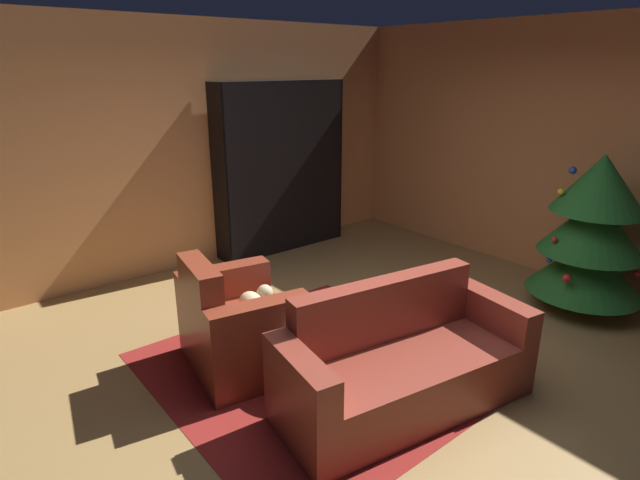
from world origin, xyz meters
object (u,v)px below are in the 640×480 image
at_px(coffee_table, 323,331).
at_px(book_stack_on_table, 324,321).
at_px(bookshelf_unit, 288,168).
at_px(couch_red, 402,366).
at_px(decorated_tree, 592,232).
at_px(bottle_on_table, 299,312).
at_px(armchair_red, 238,327).

bearing_deg(coffee_table, book_stack_on_table, -36.11).
xyz_separation_m(bookshelf_unit, coffee_table, (2.59, -1.55, -0.67)).
xyz_separation_m(bookshelf_unit, couch_red, (3.22, -1.36, -0.74)).
relative_size(couch_red, decorated_tree, 1.25).
xyz_separation_m(bookshelf_unit, book_stack_on_table, (2.63, -1.58, -0.56)).
relative_size(bookshelf_unit, book_stack_on_table, 9.05).
distance_m(book_stack_on_table, decorated_tree, 2.82).
height_order(bookshelf_unit, couch_red, bookshelf_unit).
bearing_deg(book_stack_on_table, coffee_table, 143.89).
xyz_separation_m(book_stack_on_table, decorated_tree, (0.69, 2.72, 0.31)).
height_order(couch_red, book_stack_on_table, couch_red).
relative_size(book_stack_on_table, bottle_on_table, 0.95).
bearing_deg(couch_red, book_stack_on_table, -159.88).
height_order(bookshelf_unit, book_stack_on_table, bookshelf_unit).
relative_size(bookshelf_unit, couch_red, 1.10).
relative_size(bookshelf_unit, coffee_table, 3.00).
xyz_separation_m(armchair_red, decorated_tree, (1.24, 3.13, 0.46)).
distance_m(bookshelf_unit, decorated_tree, 3.51).
bearing_deg(bottle_on_table, book_stack_on_table, 24.94).
bearing_deg(coffee_table, bottle_on_table, -143.67).
bearing_deg(couch_red, decorated_tree, 87.91).
bearing_deg(book_stack_on_table, couch_red, 20.12).
height_order(couch_red, coffee_table, couch_red).
distance_m(couch_red, book_stack_on_table, 0.66).
height_order(book_stack_on_table, bottle_on_table, bottle_on_table).
height_order(book_stack_on_table, decorated_tree, decorated_tree).
xyz_separation_m(couch_red, coffee_table, (-0.63, -0.19, 0.07)).
height_order(armchair_red, couch_red, armchair_red).
bearing_deg(bottle_on_table, decorated_tree, 72.69).
xyz_separation_m(armchair_red, couch_red, (1.15, 0.63, -0.03)).
distance_m(couch_red, coffee_table, 0.66).
bearing_deg(armchair_red, decorated_tree, 68.42).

